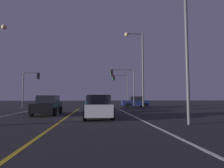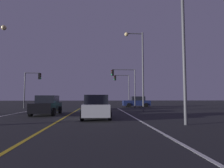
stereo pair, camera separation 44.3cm
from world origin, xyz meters
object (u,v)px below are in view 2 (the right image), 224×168
Objects in this scene: car_oncoming at (47,105)px; car_crossing_side at (137,102)px; traffic_light_far_right at (122,83)px; street_lamp_right_far at (139,61)px; street_lamp_right_near at (175,26)px; traffic_light_near_right at (124,79)px; traffic_light_near_left at (33,82)px; car_ahead_far at (93,103)px; car_lead_same_lane at (96,107)px.

car_oncoming is 16.77m from car_crossing_side.
traffic_light_far_right is 13.00m from street_lamp_right_far.
street_lamp_right_near is (0.23, -22.89, 1.55)m from traffic_light_far_right.
traffic_light_far_right reaches higher than car_crossing_side.
car_crossing_side is 20.44m from street_lamp_right_near.
traffic_light_near_right is 1.12× the size of traffic_light_near_left.
traffic_light_near_right is (4.38, 3.89, 3.43)m from car_ahead_far.
traffic_light_far_right is (13.55, 5.50, 0.31)m from traffic_light_near_left.
traffic_light_near_right is at bearing 0.00° from traffic_light_near_left.
street_lamp_right_near is at bearing -159.62° from car_ahead_far.
traffic_light_near_right is (-2.40, -2.40, 3.43)m from car_crossing_side.
street_lamp_right_near is (4.50, -3.54, 4.80)m from car_lead_same_lane.
street_lamp_right_near is at bearing 90.59° from traffic_light_far_right.
street_lamp_right_far is at bearing -35.40° from car_lead_same_lane.
car_oncoming is at bearing 149.86° from car_ahead_far.
traffic_light_near_right reaches higher than car_crossing_side.
car_crossing_side is 0.75× the size of traffic_light_near_right.
car_crossing_side is at bearing 140.58° from car_oncoming.
car_ahead_far is (3.87, 6.67, 0.00)m from car_oncoming.
traffic_light_near_left reaches higher than car_ahead_far.
street_lamp_right_far is at bearing 95.38° from traffic_light_near_right.
street_lamp_right_near is at bearing 52.47° from car_oncoming.
car_ahead_far is 0.48× the size of street_lamp_right_near.
traffic_light_far_right is 0.62× the size of street_lamp_right_near.
car_crossing_side is 4.92m from traffic_light_far_right.
car_oncoming and car_crossing_side have the same top height.
car_oncoming is at bearing 50.58° from car_crossing_side.
street_lamp_right_near reaches higher than traffic_light_near_left.
car_oncoming is 5.48m from car_lead_same_lane.
traffic_light_near_left is 0.58× the size of street_lamp_right_far.
car_crossing_side is at bearing -99.83° from street_lamp_right_far.
street_lamp_right_far is at bearing -28.21° from traffic_light_near_left.
car_ahead_far is at bearing 63.01° from traffic_light_far_right.
car_oncoming is 12.00m from traffic_light_near_left.
car_oncoming is 18.53m from traffic_light_far_right.
traffic_light_near_right is 13.15m from traffic_light_near_left.
traffic_light_far_right is 0.63× the size of street_lamp_right_far.
street_lamp_right_far reaches higher than traffic_light_far_right.
car_ahead_far is at bearing -23.93° from traffic_light_near_left.
car_ahead_far is 9.25m from car_crossing_side.
car_lead_same_lane is (4.38, -3.29, 0.00)m from car_oncoming.
traffic_light_far_right reaches higher than car_ahead_far.
street_lamp_right_far is at bearing -124.85° from car_ahead_far.
street_lamp_right_far is at bearing 91.31° from traffic_light_far_right.
car_lead_same_lane is 0.49× the size of street_lamp_right_far.
traffic_light_near_left is 22.27m from street_lamp_right_near.
traffic_light_far_right is (-2.00, 3.10, 3.26)m from car_crossing_side.
street_lamp_right_near is (13.78, -17.39, 1.86)m from traffic_light_near_left.
car_oncoming is 0.78× the size of traffic_light_far_right.
street_lamp_right_near is at bearing -51.60° from traffic_light_near_left.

